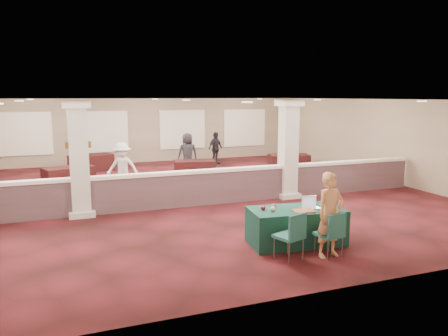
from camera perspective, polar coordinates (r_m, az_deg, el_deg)
name	(u,v)px	position (r m, az deg, el deg)	size (l,w,h in m)	color
ground	(188,195)	(14.92, -4.77, -3.50)	(16.00, 16.00, 0.00)	#4E1319
wall_back	(144,130)	(22.42, -10.42, 4.84)	(16.00, 0.04, 3.20)	#86715D
wall_front	(319,202)	(7.38, 12.28, -4.33)	(16.00, 0.04, 3.20)	#86715D
wall_right	(381,140)	(18.48, 19.82, 3.49)	(0.04, 16.00, 3.20)	#86715D
ceiling	(186,100)	(14.55, -4.94, 8.88)	(16.00, 16.00, 0.02)	white
partition_wall	(201,187)	(13.40, -3.05, -2.48)	(15.60, 0.28, 1.10)	#4D343A
column_left	(79,158)	(12.63, -18.42, 1.24)	(0.72, 0.72, 3.20)	beige
column_right	(288,148)	(14.40, 8.38, 2.57)	(0.72, 0.72, 3.20)	beige
sconce_left	(67,145)	(12.58, -19.78, 2.81)	(0.12, 0.12, 0.18)	brown
sconce_right	(89,145)	(12.60, -17.23, 2.95)	(0.12, 0.12, 0.18)	brown
near_table	(296,226)	(10.12, 9.39, -7.49)	(2.11, 1.06, 0.81)	#0E352E
conf_chair_main	(332,231)	(9.37, 13.94, -8.00)	(0.55, 0.55, 0.96)	#205E55
conf_chair_side	(292,233)	(9.02, 8.92, -8.34)	(0.64, 0.64, 1.01)	#205E55
woman	(330,215)	(9.32, 13.68, -5.98)	(0.64, 0.43, 1.79)	tan
far_table_front_left	(69,176)	(17.27, -19.61, -1.04)	(1.77, 0.88, 0.72)	black
far_table_front_center	(239,179)	(15.77, 1.92, -1.45)	(1.75, 0.88, 0.71)	black
far_table_front_right	(314,172)	(17.83, 11.68, -0.47)	(1.62, 0.81, 0.66)	black
far_table_back_left	(91,163)	(20.33, -16.94, 0.63)	(1.81, 0.91, 0.73)	black
far_table_back_center	(195,168)	(18.21, -3.85, -0.05)	(1.67, 0.83, 0.68)	black
far_table_back_right	(289,162)	(19.92, 8.48, 0.74)	(1.77, 0.88, 0.72)	black
attendee_b	(122,168)	(15.48, -13.12, 0.03)	(1.11, 0.51, 1.74)	#B8B9B5
attendee_c	(215,148)	(21.37, -1.12, 2.60)	(0.93, 0.44, 1.59)	black
attendee_d	(188,154)	(18.71, -4.79, 1.88)	(0.87, 0.47, 1.77)	black
laptop_base	(311,208)	(10.09, 11.32, -5.14)	(0.37, 0.26, 0.02)	silver
laptop_screen	(309,201)	(10.17, 11.04, -4.25)	(0.37, 0.01, 0.24)	silver
screen_glow	(309,202)	(10.17, 11.05, -4.35)	(0.33, 0.00, 0.21)	#ACB6CF
knitting	(304,211)	(9.78, 10.40, -5.54)	(0.44, 0.33, 0.03)	#D56022
yarn_cream	(273,209)	(9.67, 6.38, -5.34)	(0.12, 0.12, 0.12)	beige
yarn_red	(263,208)	(9.77, 5.12, -5.21)	(0.11, 0.11, 0.11)	maroon
yarn_grey	(274,206)	(9.93, 6.49, -4.97)	(0.12, 0.12, 0.12)	#4C4B51
scissors	(332,210)	(10.05, 13.96, -5.33)	(0.13, 0.03, 0.01)	#AD1218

